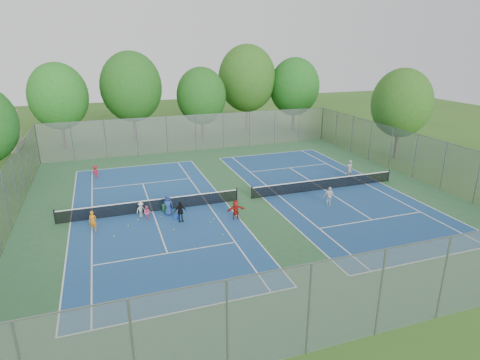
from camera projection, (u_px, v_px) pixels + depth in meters
The scene contains 38 objects.
ground at pixel (244, 200), 30.93m from camera, with size 120.00×120.00×0.00m, color #2F581B.
court_pad at pixel (244, 200), 30.93m from camera, with size 32.00×32.00×0.01m, color #2B5B34.
court_left at pixel (153, 212), 28.74m from camera, with size 10.97×23.77×0.01m, color navy.
court_right at pixel (324, 189), 33.10m from camera, with size 10.97×23.77×0.01m, color navy.
net_left at pixel (152, 206), 28.60m from camera, with size 12.87×0.10×0.91m, color black.
net_right at pixel (324, 184), 32.96m from camera, with size 12.87×0.10×0.91m, color black.
fence_north at pixel (196, 133), 44.58m from camera, with size 32.00×0.10×4.00m, color gray.
fence_south at pixel (380, 293), 15.99m from camera, with size 32.00×0.10×4.00m, color gray.
fence_west at pixel (6, 201), 25.30m from camera, with size 32.00×0.10×4.00m, color gray.
fence_east at pixel (415, 157), 35.26m from camera, with size 32.00×0.10×4.00m, color gray.
tree_nw at pixel (58, 96), 44.32m from camera, with size 6.40×6.40×9.58m.
tree_nl at pixel (131, 87), 47.49m from camera, with size 7.20×7.20×10.69m.
tree_nc at pixel (201, 96), 48.57m from camera, with size 6.00×6.00×8.85m.
tree_nr at pixel (247, 78), 52.89m from camera, with size 7.60×7.60×11.42m.
tree_ne at pixel (294, 87), 53.32m from camera, with size 6.60×6.60×9.77m.
tree_side_e at pixel (402, 103), 40.35m from camera, with size 6.00×6.00×9.20m.
ball_crate at pixel (176, 217), 27.55m from camera, with size 0.30×0.30×0.26m, color #183EB6.
ball_hopper at pixel (164, 208), 28.70m from camera, with size 0.28×0.28×0.54m, color #27902B.
student_a at pixel (93, 221), 25.63m from camera, with size 0.49×0.32×1.35m, color orange.
student_b at pixel (147, 213), 27.27m from camera, with size 0.50×0.39×1.04m, color #E65989.
student_c at pixel (141, 209), 27.77m from camera, with size 0.70×0.40×1.09m, color beige.
student_d at pixel (180, 212), 26.94m from camera, with size 0.85×0.35×1.45m, color black.
student_e at pixel (168, 205), 27.96m from camera, with size 0.74×0.48×1.51m, color navy.
student_f at pixel (236, 210), 27.34m from camera, with size 1.28×0.41×1.38m, color #A91D18.
child_far_baseline at pixel (96, 172), 35.78m from camera, with size 0.76×0.44×1.17m, color maroon.
instructor at pixel (349, 169), 35.67m from camera, with size 0.61×0.40×1.67m, color gray.
teen_court_b at pixel (329, 196), 29.68m from camera, with size 0.85×0.35×1.45m, color silver.
tennis_ball_0 at pixel (211, 222), 27.04m from camera, with size 0.07×0.07×0.07m, color #B1C12C.
tennis_ball_1 at pixel (114, 236), 25.01m from camera, with size 0.07×0.07×0.07m, color #DBED37.
tennis_ball_2 at pixel (223, 235), 25.22m from camera, with size 0.07×0.07×0.07m, color #C2D030.
tennis_ball_3 at pixel (195, 249), 23.51m from camera, with size 0.07×0.07×0.07m, color #E2EF37.
tennis_ball_4 at pixel (138, 220), 27.33m from camera, with size 0.07×0.07×0.07m, color #DBED37.
tennis_ball_5 at pixel (162, 254), 22.91m from camera, with size 0.07×0.07×0.07m, color #B6CC2F.
tennis_ball_6 at pixel (214, 219), 27.41m from camera, with size 0.07×0.07×0.07m, color #D9F138.
tennis_ball_7 at pixel (161, 217), 27.80m from camera, with size 0.07×0.07×0.07m, color #AFCA2F.
tennis_ball_8 at pixel (128, 226), 26.44m from camera, with size 0.07×0.07×0.07m, color #EFF438.
tennis_ball_9 at pixel (92, 235), 25.22m from camera, with size 0.07×0.07×0.07m, color #BDD631.
tennis_ball_10 at pixel (174, 230), 25.89m from camera, with size 0.07×0.07×0.07m, color #C1CF30.
Camera 1 is at (-9.78, -27.05, 11.47)m, focal length 30.00 mm.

